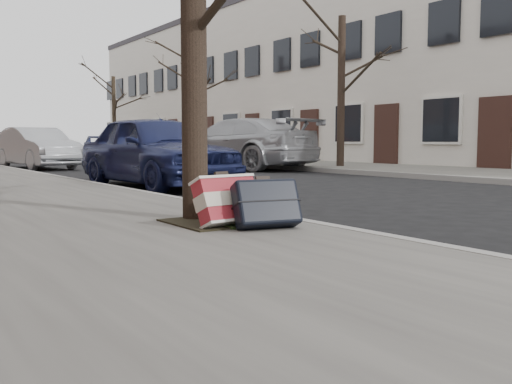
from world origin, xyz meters
TOP-DOWN VIEW (x-y plane):
  - ground at (0.00, 0.00)m, footprint 120.00×120.00m
  - far_sidewalk at (7.80, 15.00)m, footprint 4.00×70.00m
  - house_far at (13.15, 16.00)m, footprint 6.70×40.00m
  - dirt_patch at (-2.00, 1.20)m, footprint 0.85×0.85m
  - suitcase_red at (-2.06, 0.93)m, footprint 0.62×0.38m
  - suitcase_navy at (-1.85, 0.64)m, footprint 0.63×0.45m
  - car_near_front at (-0.14, 6.64)m, footprint 1.87×4.17m
  - car_near_mid at (-0.19, 15.38)m, footprint 1.93×4.11m
  - car_far_front at (4.89, 11.60)m, footprint 3.34×5.72m
  - car_far_back at (4.68, 18.87)m, footprint 1.94×4.24m
  - tree_far_a at (7.20, 9.47)m, footprint 0.23×0.23m
  - tree_far_b at (7.20, 19.13)m, footprint 0.22×0.22m
  - tree_far_c at (7.20, 28.33)m, footprint 0.22×0.22m

SIDE VIEW (x-z plane):
  - ground at x=0.00m, z-range 0.00..0.00m
  - far_sidewalk at x=7.80m, z-range 0.00..0.12m
  - dirt_patch at x=-2.00m, z-range 0.12..0.14m
  - suitcase_navy at x=-1.85m, z-range 0.12..0.57m
  - suitcase_red at x=-2.06m, z-range 0.12..0.57m
  - car_near_mid at x=-0.19m, z-range 0.00..1.30m
  - car_near_front at x=-0.14m, z-range 0.00..1.39m
  - car_far_back at x=4.68m, z-range 0.00..1.41m
  - car_far_front at x=4.89m, z-range 0.00..1.56m
  - tree_far_c at x=7.20m, z-range 0.12..4.53m
  - tree_far_a at x=7.20m, z-range 0.12..4.57m
  - tree_far_b at x=7.20m, z-range 0.12..4.96m
  - house_far at x=13.15m, z-range 0.00..7.20m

